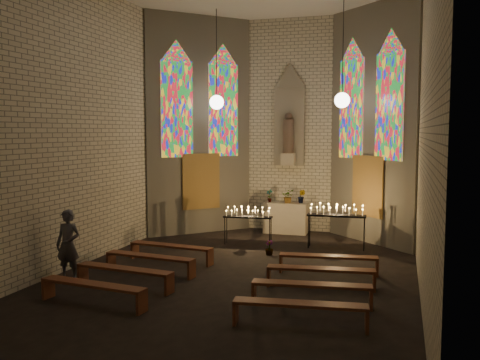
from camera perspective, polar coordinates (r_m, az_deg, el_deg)
name	(u,v)px	position (r m, az deg, el deg)	size (l,w,h in m)	color
floor	(236,276)	(12.47, -0.41, -10.20)	(12.00, 12.00, 0.00)	black
room	(271,117)	(15.28, 3.37, 6.71)	(8.22, 12.43, 7.00)	beige
altar	(286,218)	(17.53, 4.90, -4.04)	(1.40, 0.60, 1.00)	#AEA38E
flower_vase_left	(270,196)	(17.55, 3.17, -1.68)	(0.22, 0.15, 0.42)	#4C723F
flower_vase_center	(288,196)	(17.32, 5.17, -1.74)	(0.40, 0.35, 0.45)	#4C723F
flower_vase_right	(302,196)	(17.37, 6.58, -1.74)	(0.24, 0.20, 0.44)	#4C723F
aisle_flower_pot	(269,248)	(14.47, 3.14, -7.24)	(0.22, 0.22, 0.39)	#4C723F
votive_stand_left	(248,214)	(15.64, 0.85, -3.68)	(1.45, 0.46, 1.05)	black
votive_stand_right	(337,212)	(15.35, 10.27, -3.41)	(1.66, 0.46, 1.21)	black
pew_left_0	(171,248)	(13.83, -7.36, -7.19)	(2.29, 0.58, 0.44)	#572919
pew_right_0	(328,259)	(12.75, 9.39, -8.28)	(2.29, 0.58, 0.44)	#572919
pew_left_1	(150,259)	(12.77, -9.60, -8.26)	(2.29, 0.58, 0.44)	#572919
pew_right_1	(321,272)	(11.60, 8.60, -9.63)	(2.29, 0.58, 0.44)	#572919
pew_left_2	(124,271)	(11.74, -12.24, -9.51)	(2.29, 0.58, 0.44)	#572919
pew_right_2	(311,287)	(10.46, 7.63, -11.28)	(2.29, 0.58, 0.44)	#572919
pew_left_3	(93,287)	(10.75, -15.41, -10.96)	(2.29, 0.58, 0.44)	#572919
pew_right_3	(300,307)	(9.33, 6.41, -13.33)	(2.29, 0.58, 0.44)	#572919
visitor	(68,245)	(12.59, -17.86, -6.60)	(0.58, 0.38, 1.58)	#45454E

